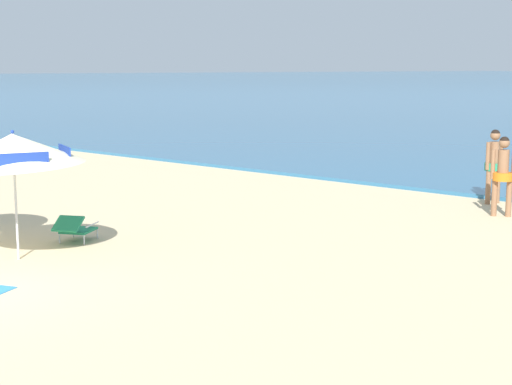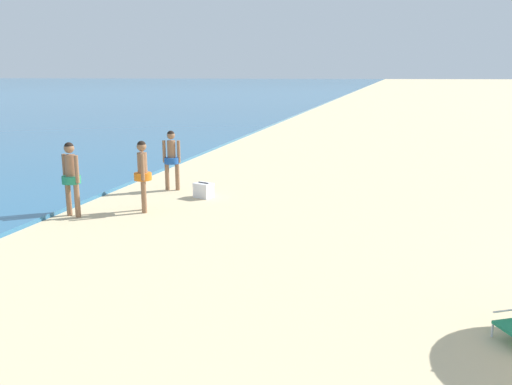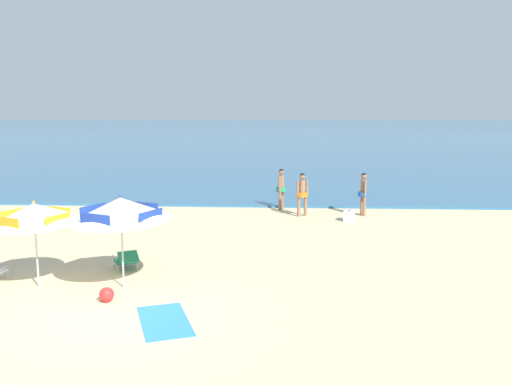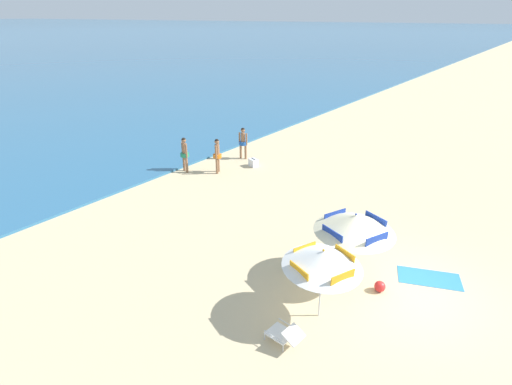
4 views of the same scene
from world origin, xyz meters
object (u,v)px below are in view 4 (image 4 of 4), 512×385
Objects in this scene: beach_umbrella_striped_main at (323,259)px; beach_umbrella_striped_second at (355,224)px; person_standing_near_shore at (243,141)px; person_standing_beside at (217,153)px; person_wading_in at (185,152)px; lounge_chair_under_umbrella at (285,334)px; cooler_box at (253,163)px; beach_towel at (429,278)px; beach_ball at (380,286)px; lounge_chair_beside_umbrella at (303,260)px.

beach_umbrella_striped_second reaches higher than beach_umbrella_striped_main.
person_standing_beside is at bearing -172.89° from person_standing_near_shore.
beach_umbrella_striped_main is at bearing -117.89° from person_wading_in.
lounge_chair_under_umbrella is 11.86m from person_standing_beside.
cooler_box is (6.18, 8.18, -1.65)m from beach_umbrella_striped_second.
beach_umbrella_striped_main reaches higher than person_standing_near_shore.
beach_ball is at bearing 146.30° from beach_towel.
person_wading_in is 0.98× the size of beach_towel.
beach_umbrella_striped_second is 11.10m from person_wading_in.
person_wading_in is 5.54× the size of beach_ball.
beach_umbrella_striped_main is at bearing -178.63° from beach_umbrella_striped_second.
beach_ball is (1.95, -0.91, -1.59)m from beach_umbrella_striped_main.
beach_umbrella_striped_second is 3.72m from lounge_chair_under_umbrella.
lounge_chair_under_umbrella is 3.49m from beach_ball.
lounge_chair_under_umbrella is 0.91× the size of lounge_chair_beside_umbrella.
person_standing_near_shore is at bearing 64.34° from beach_towel.
person_standing_beside is at bearing 65.99° from beach_ball.
person_standing_beside is 0.99× the size of person_wading_in.
beach_ball is at bearing -107.57° from person_wading_in.
lounge_chair_beside_umbrella is at bearing 22.63° from lounge_chair_under_umbrella.
person_standing_beside is 1.64m from person_wading_in.
beach_umbrella_striped_main is at bearing -134.88° from cooler_box.
person_standing_beside is 2.14m from cooler_box.
person_wading_in reaches higher than lounge_chair_under_umbrella.
beach_umbrella_striped_second reaches higher than lounge_chair_under_umbrella.
beach_ball is (-4.47, -10.04, -0.85)m from person_standing_beside.
lounge_chair_beside_umbrella is at bearing -113.35° from person_wading_in.
beach_umbrella_striped_main is at bearing 151.01° from beach_towel.
beach_towel is (3.44, -1.90, -1.74)m from beach_umbrella_striped_main.
lounge_chair_beside_umbrella is at bearing 117.97° from beach_towel.
lounge_chair_under_umbrella is at bearing -137.94° from person_standing_near_shore.
person_standing_beside is (4.41, 9.08, -0.85)m from beach_umbrella_striped_second.
person_standing_near_shore is at bearing 60.21° from cooler_box.
lounge_chair_beside_umbrella is 2.39m from beach_ball.
person_wading_in is at bearing 138.64° from cooler_box.
lounge_chair_under_umbrella is at bearing -131.05° from person_standing_beside.
person_standing_beside reaches higher than person_standing_near_shore.
cooler_box is 11.07m from beach_ball.
beach_umbrella_striped_second is at bearing 126.02° from beach_towel.
beach_ball is at bearing -18.62° from lounge_chair_under_umbrella.
person_standing_beside reaches higher than lounge_chair_under_umbrella.
beach_umbrella_striped_second is 1.95m from beach_ball.
beach_umbrella_striped_main is 4.65× the size of cooler_box.
beach_umbrella_striped_main is 2.65m from lounge_chair_beside_umbrella.
cooler_box is (9.54, 8.03, -0.07)m from lounge_chair_under_umbrella.
beach_ball is (-6.93, -10.35, -0.84)m from person_standing_near_shore.
person_standing_beside is 0.96× the size of beach_towel.
beach_umbrella_striped_main reaches higher than lounge_chair_beside_umbrella.
person_wading_in is 12.66m from beach_towel.
cooler_box is (-0.69, -1.21, -0.80)m from person_standing_near_shore.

